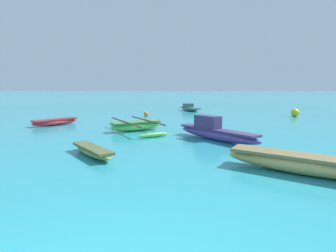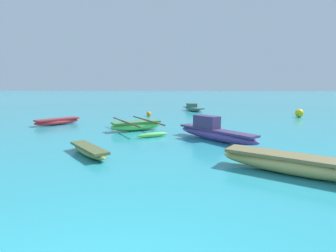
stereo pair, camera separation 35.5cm
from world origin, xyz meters
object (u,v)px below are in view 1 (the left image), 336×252
Objects in this scene: moored_boat_0 at (55,122)px; mooring_buoy_2 at (295,113)px; mooring_buoy_1 at (146,114)px; moored_boat_1 at (301,163)px; moored_boat_2 at (190,108)px; moored_boat_5 at (92,151)px; moored_boat_4 at (136,126)px; moored_boat_3 at (215,132)px.

mooring_buoy_2 is (15.06, 4.54, 0.09)m from moored_boat_0.
moored_boat_1 is at bearing -66.99° from mooring_buoy_1.
mooring_buoy_1 is (-3.33, -4.34, -0.05)m from moored_boat_2.
moored_boat_0 is 12.47m from moored_boat_1.
moored_boat_1 is 10.26× the size of mooring_buoy_1.
moored_boat_1 is at bearing -88.88° from moored_boat_0.
moored_boat_0 reaches higher than moored_boat_5.
moored_boat_2 is 0.68× the size of moored_boat_4.
mooring_buoy_1 is 0.61× the size of mooring_buoy_2.
mooring_buoy_1 is (-3.70, 8.22, -0.16)m from moored_boat_3.
moored_boat_0 is 7.52m from moored_boat_5.
moored_boat_2 reaches higher than moored_boat_4.
mooring_buoy_2 is at bearing 0.29° from mooring_buoy_1.
moored_boat_4 is 6.17m from mooring_buoy_1.
moored_boat_0 is 0.67× the size of moored_boat_1.
moored_boat_1 reaches higher than moored_boat_5.
moored_boat_5 is 15.42m from mooring_buoy_2.
moored_boat_3 is at bearing -65.74° from mooring_buoy_1.
moored_boat_3 is 10.02× the size of mooring_buoy_1.
moored_boat_0 is 0.84× the size of moored_boat_2.
moored_boat_2 is (-1.88, 16.62, -0.04)m from moored_boat_1.
moored_boat_1 is 1.24× the size of moored_boat_2.
moored_boat_1 is 13.42m from mooring_buoy_2.
moored_boat_4 is 7.40× the size of mooring_buoy_2.
moored_boat_0 is at bearing -154.69° from moored_boat_3.
mooring_buoy_2 reaches higher than moored_boat_1.
mooring_buoy_2 is (10.52, 0.05, 0.11)m from mooring_buoy_1.
moored_boat_2 reaches higher than mooring_buoy_2.
moored_boat_5 is at bearing -129.29° from moored_boat_4.
mooring_buoy_1 is (-0.22, 6.16, -0.07)m from moored_boat_4.
moored_boat_2 is 8.38m from mooring_buoy_2.
mooring_buoy_1 is (4.53, 4.49, -0.02)m from moored_boat_0.
moored_boat_2 is at bearing 149.18° from mooring_buoy_2.
moored_boat_3 reaches higher than moored_boat_1.
moored_boat_4 is at bearing -69.62° from moored_boat_0.
moored_boat_2 is 5.47m from mooring_buoy_1.
moored_boat_3 reaches higher than mooring_buoy_1.
moored_boat_1 is at bearing -82.05° from moored_boat_4.
moored_boat_1 is 6.24× the size of mooring_buoy_2.
moored_boat_3 is (0.37, -12.56, 0.11)m from moored_boat_2.
moored_boat_3 is 9.02m from mooring_buoy_1.
moored_boat_5 is at bearing -135.27° from mooring_buoy_2.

